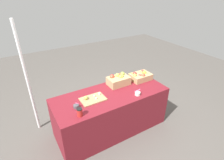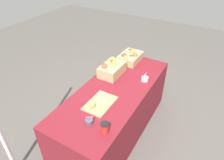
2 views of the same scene
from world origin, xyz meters
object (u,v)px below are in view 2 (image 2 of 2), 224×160
(apple_crate_middle, at_px, (112,68))
(cutting_board_front, at_px, (99,103))
(apple_crate_left, at_px, (130,57))
(coffee_cup, at_px, (105,128))
(sample_bowl_mid, at_px, (89,121))
(sample_bowl_near, at_px, (145,79))

(apple_crate_middle, bearing_deg, cutting_board_front, -162.15)
(apple_crate_left, distance_m, coffee_cup, 1.42)
(coffee_cup, bearing_deg, cutting_board_front, 40.44)
(sample_bowl_mid, xyz_separation_m, coffee_cup, (-0.02, -0.20, 0.03))
(coffee_cup, bearing_deg, apple_crate_left, 16.45)
(cutting_board_front, distance_m, coffee_cup, 0.41)
(coffee_cup, bearing_deg, apple_crate_middle, 26.56)
(apple_crate_middle, relative_size, cutting_board_front, 0.99)
(sample_bowl_near, bearing_deg, cutting_board_front, 159.31)
(apple_crate_middle, height_order, sample_bowl_near, apple_crate_middle)
(apple_crate_left, bearing_deg, sample_bowl_mid, -171.23)
(sample_bowl_mid, relative_size, coffee_cup, 0.76)
(cutting_board_front, distance_m, sample_bowl_near, 0.73)
(cutting_board_front, bearing_deg, coffee_cup, -139.56)
(apple_crate_middle, bearing_deg, sample_bowl_mid, -163.61)
(sample_bowl_near, height_order, sample_bowl_mid, sample_bowl_near)
(cutting_board_front, xyz_separation_m, coffee_cup, (-0.31, -0.26, 0.05))
(apple_crate_middle, relative_size, sample_bowl_near, 3.82)
(sample_bowl_near, distance_m, coffee_cup, 0.99)
(cutting_board_front, bearing_deg, sample_bowl_mid, -166.79)
(apple_crate_left, relative_size, cutting_board_front, 0.98)
(apple_crate_middle, xyz_separation_m, cutting_board_front, (-0.61, -0.20, -0.08))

